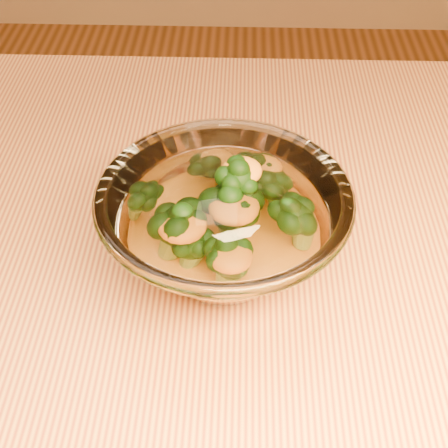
{
  "coord_description": "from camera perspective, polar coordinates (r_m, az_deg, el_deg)",
  "views": [
    {
      "loc": [
        0.01,
        -0.3,
        1.14
      ],
      "look_at": [
        -0.0,
        0.05,
        0.8
      ],
      "focal_mm": 50.0,
      "sensor_mm": 36.0,
      "label": 1
    }
  ],
  "objects": [
    {
      "name": "cheese_sauce",
      "position": [
        0.5,
        -0.0,
        -1.86
      ],
      "size": [
        0.11,
        0.11,
        0.03
      ],
      "primitive_type": "ellipsoid",
      "color": "orange",
      "rests_on": "glass_bowl"
    },
    {
      "name": "broccoli_heap",
      "position": [
        0.49,
        0.39,
        1.2
      ],
      "size": [
        0.15,
        0.13,
        0.07
      ],
      "color": "black",
      "rests_on": "cheese_sauce"
    },
    {
      "name": "table",
      "position": [
        0.57,
        0.15,
        -14.31
      ],
      "size": [
        1.2,
        0.8,
        0.75
      ],
      "color": "#C1863A",
      "rests_on": "ground"
    },
    {
      "name": "glass_bowl",
      "position": [
        0.49,
        0.0,
        -0.36
      ],
      "size": [
        0.2,
        0.2,
        0.09
      ],
      "color": "white",
      "rests_on": "table"
    }
  ]
}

